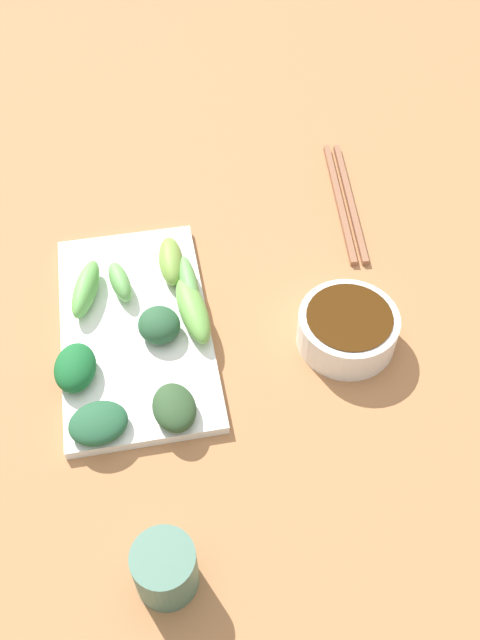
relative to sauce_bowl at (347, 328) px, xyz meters
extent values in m
cube|color=#A36E45|center=(0.15, -0.03, -0.03)|extent=(2.10, 2.10, 0.02)
cylinder|color=white|center=(0.00, 0.00, 0.00)|extent=(0.11, 0.11, 0.04)
cylinder|color=#3D2108|center=(0.00, 0.00, 0.00)|extent=(0.10, 0.10, 0.03)
cube|color=white|center=(0.23, -0.06, -0.02)|extent=(0.17, 0.30, 0.01)
ellipsoid|color=#2B4828|center=(0.20, 0.07, 0.00)|extent=(0.05, 0.06, 0.02)
ellipsoid|color=#68A648|center=(0.17, -0.05, 0.00)|extent=(0.04, 0.10, 0.03)
ellipsoid|color=#175D2B|center=(0.30, 0.00, 0.00)|extent=(0.05, 0.07, 0.03)
ellipsoid|color=#66AB56|center=(0.24, -0.11, 0.00)|extent=(0.03, 0.06, 0.03)
ellipsoid|color=#759E3F|center=(0.18, -0.13, 0.00)|extent=(0.03, 0.08, 0.03)
ellipsoid|color=#63A554|center=(0.17, -0.09, 0.00)|extent=(0.02, 0.09, 0.03)
ellipsoid|color=#265131|center=(0.21, -0.04, 0.00)|extent=(0.06, 0.06, 0.03)
ellipsoid|color=#225434|center=(0.28, 0.07, 0.00)|extent=(0.07, 0.06, 0.02)
ellipsoid|color=#63B151|center=(0.28, -0.11, 0.00)|extent=(0.05, 0.09, 0.03)
cube|color=brown|center=(-0.07, -0.22, -0.02)|extent=(0.03, 0.23, 0.01)
cube|color=brown|center=(-0.05, -0.22, -0.02)|extent=(0.03, 0.23, 0.01)
cylinder|color=#4A7261|center=(0.23, 0.23, 0.01)|extent=(0.06, 0.06, 0.06)
camera|label=1|loc=(0.20, 0.44, 0.61)|focal=38.87mm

